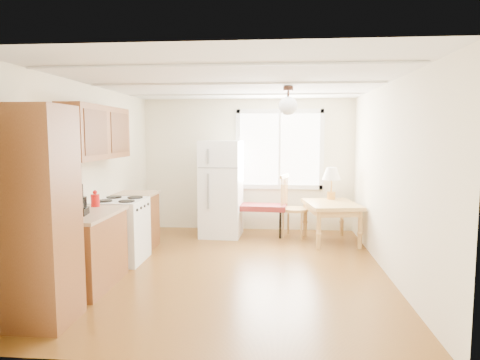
# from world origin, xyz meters

# --- Properties ---
(room_shell) EXTENTS (4.60, 5.60, 2.62)m
(room_shell) POSITION_xyz_m (0.00, 0.00, 1.25)
(room_shell) COLOR #583312
(room_shell) RESTS_ON ground
(kitchen_run) EXTENTS (0.65, 3.40, 2.20)m
(kitchen_run) POSITION_xyz_m (-1.72, -0.63, 0.84)
(kitchen_run) COLOR brown
(kitchen_run) RESTS_ON ground
(window_unit) EXTENTS (1.64, 0.05, 1.51)m
(window_unit) POSITION_xyz_m (0.60, 2.47, 1.55)
(window_unit) COLOR white
(window_unit) RESTS_ON room_shell
(pendant_light) EXTENTS (0.26, 0.26, 0.40)m
(pendant_light) POSITION_xyz_m (0.70, 0.40, 2.24)
(pendant_light) COLOR black
(pendant_light) RESTS_ON room_shell
(refrigerator) EXTENTS (0.75, 0.76, 1.72)m
(refrigerator) POSITION_xyz_m (-0.44, 1.90, 0.86)
(refrigerator) COLOR white
(refrigerator) RESTS_ON ground
(bench) EXTENTS (1.27, 0.55, 0.57)m
(bench) POSITION_xyz_m (0.10, 1.95, 0.51)
(bench) COLOR maroon
(bench) RESTS_ON ground
(dining_table) EXTENTS (0.98, 1.20, 0.68)m
(dining_table) POSITION_xyz_m (1.48, 1.60, 0.58)
(dining_table) COLOR #B58645
(dining_table) RESTS_ON ground
(chair) EXTENTS (0.53, 0.53, 1.11)m
(chair) POSITION_xyz_m (0.78, 1.93, 0.64)
(chair) COLOR #B58645
(chair) RESTS_ON ground
(table_lamp) EXTENTS (0.33, 0.33, 0.57)m
(table_lamp) POSITION_xyz_m (1.52, 2.00, 1.09)
(table_lamp) COLOR gold
(table_lamp) RESTS_ON dining_table
(coffee_maker) EXTENTS (0.22, 0.26, 0.37)m
(coffee_maker) POSITION_xyz_m (-1.72, -1.00, 1.03)
(coffee_maker) COLOR black
(coffee_maker) RESTS_ON kitchen_run
(kettle) EXTENTS (0.11, 0.11, 0.21)m
(kettle) POSITION_xyz_m (-1.78, -0.40, 0.99)
(kettle) COLOR red
(kettle) RESTS_ON kitchen_run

